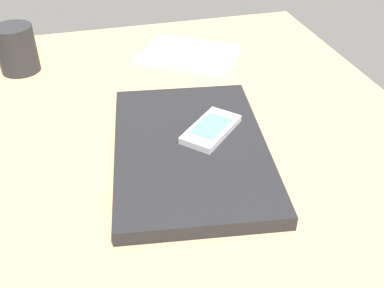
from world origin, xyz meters
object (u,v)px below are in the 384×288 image
Objects in this scene: laptop_closed at (192,149)px; coffee_mug at (17,49)px; cell_phone_on_laptop at (211,129)px; notepad at (189,54)px.

laptop_closed is 3.07× the size of coffee_mug.
cell_phone_on_laptop is 45.11cm from coffee_mug.
cell_phone_on_laptop is 1.01× the size of coffee_mug.
laptop_closed is 44.57cm from coffee_mug.
coffee_mug is 0.57× the size of notepad.
cell_phone_on_laptop reaches higher than laptop_closed.
laptop_closed is 34.72cm from notepad.
coffee_mug is (34.03, 29.55, 1.83)cm from cell_phone_on_laptop.
laptop_closed is 1.74× the size of notepad.
coffee_mug is (36.03, 26.01, 3.49)cm from laptop_closed.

